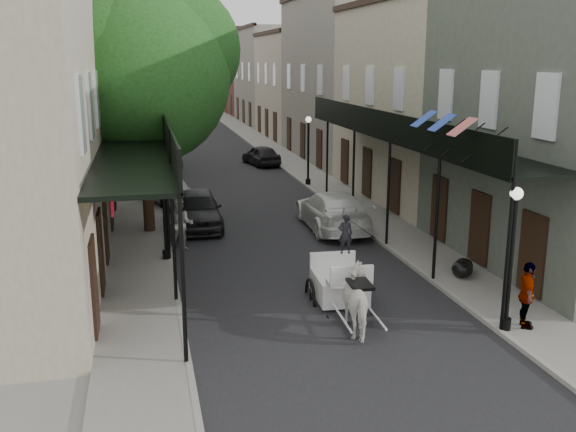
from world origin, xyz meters
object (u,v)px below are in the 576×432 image
lamppost_right_near (511,257)px  car_left_near (198,209)px  tree_near (152,69)px  carriage (336,262)px  tree_far (147,76)px  pedestrian_sidewalk_left (123,167)px  pedestrian_walking (181,225)px  car_left_far (161,159)px  lamppost_left (164,204)px  pedestrian_sidewalk_right (527,295)px  lamppost_right_far (308,149)px  car_right_far (261,155)px  car_left_mid (168,191)px  car_right_near (332,210)px  horse (361,301)px

lamppost_right_near → car_left_near: (-6.70, 12.46, -1.26)m
tree_near → carriage: (4.86, -8.63, -5.42)m
tree_far → pedestrian_sidewalk_left: 6.31m
pedestrian_sidewalk_left → pedestrian_walking: bearing=95.3°
carriage → pedestrian_sidewalk_left: size_ratio=1.43×
car_left_far → tree_near: bearing=-103.1°
lamppost_left → pedestrian_sidewalk_right: 11.90m
carriage → lamppost_right_far: bearing=81.1°
car_left_near → car_right_far: (5.51, 15.27, -0.12)m
car_left_near → car_right_far: car_left_near is taller
lamppost_left → carriage: bearing=-43.1°
car_left_mid → car_right_far: size_ratio=0.98×
car_right_near → pedestrian_sidewalk_left: bearing=-51.6°
car_right_near → car_right_far: (0.14, 16.73, -0.12)m
lamppost_right_far → car_left_near: lamppost_right_far is taller
pedestrian_walking → car_left_mid: size_ratio=0.50×
car_right_far → carriage: bearing=74.2°
tree_near → pedestrian_sidewalk_left: (-1.60, 10.15, -5.41)m
carriage → pedestrian_sidewalk_left: 19.87m
pedestrian_sidewalk_left → car_left_near: size_ratio=0.41×
tree_near → car_right_far: 18.06m
carriage → car_left_near: size_ratio=0.59×
pedestrian_sidewalk_right → car_left_near: bearing=54.9°
car_left_near → car_left_mid: bearing=103.5°
lamppost_right_near → lamppost_left: 11.46m
tree_far → horse: tree_far is taller
car_left_near → car_left_mid: (-1.00, 4.71, -0.16)m
horse → lamppost_left: bearing=-53.6°
lamppost_right_near → lamppost_left: same height
lamppost_right_near → pedestrian_sidewalk_right: lamppost_right_near is taller
car_right_far → horse: bearing=74.4°
car_right_near → car_left_mid: bearing=-42.8°
carriage → car_left_far: carriage is taller
pedestrian_sidewalk_left → car_left_far: size_ratio=0.43×
tree_near → pedestrian_sidewalk_left: tree_near is taller
lamppost_left → lamppost_right_far: size_ratio=1.00×
pedestrian_walking → car_left_mid: (-0.10, 7.84, -0.33)m
lamppost_right_far → car_left_near: 10.17m
car_left_mid → lamppost_left: bearing=-115.6°
pedestrian_sidewalk_left → car_right_far: bearing=-152.9°
car_left_near → car_right_near: bearing=-13.6°
horse → pedestrian_walking: bearing=-61.2°
carriage → car_right_far: (2.24, 24.18, -0.40)m
pedestrian_walking → car_left_near: pedestrian_walking is taller
lamppost_right_near → car_right_far: lamppost_right_near is taller
car_left_near → carriage: bearing=-68.3°
car_right_far → pedestrian_walking: bearing=60.3°
pedestrian_sidewalk_left → car_right_near: size_ratio=0.35×
tree_near → car_right_far: (7.11, 15.55, -5.82)m
car_left_far → horse: bearing=-92.1°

